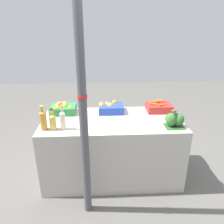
# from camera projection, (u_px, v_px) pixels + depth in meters

# --- Properties ---
(ground_plane) EXTENTS (10.00, 10.00, 0.00)m
(ground_plane) POSITION_uv_depth(u_px,v_px,m) (112.00, 173.00, 3.08)
(ground_plane) COLOR #605E59
(market_table) EXTENTS (1.76, 0.84, 0.84)m
(market_table) POSITION_uv_depth(u_px,v_px,m) (112.00, 148.00, 2.92)
(market_table) COLOR #B7B2A8
(market_table) RESTS_ON ground_plane
(support_pole) EXTENTS (0.09, 0.09, 2.63)m
(support_pole) POSITION_uv_depth(u_px,v_px,m) (82.00, 100.00, 1.99)
(support_pole) COLOR #4C4C51
(support_pole) RESTS_ON ground_plane
(apple_crate) EXTENTS (0.33, 0.27, 0.14)m
(apple_crate) POSITION_uv_depth(u_px,v_px,m) (63.00, 108.00, 2.94)
(apple_crate) COLOR #2D8442
(apple_crate) RESTS_ON market_table
(orange_crate) EXTENTS (0.33, 0.27, 0.14)m
(orange_crate) POSITION_uv_depth(u_px,v_px,m) (110.00, 108.00, 2.97)
(orange_crate) COLOR #2847B7
(orange_crate) RESTS_ON market_table
(carrot_crate) EXTENTS (0.33, 0.27, 0.14)m
(carrot_crate) POSITION_uv_depth(u_px,v_px,m) (159.00, 107.00, 3.00)
(carrot_crate) COLOR red
(carrot_crate) RESTS_ON market_table
(broccoli_pile) EXTENTS (0.22, 0.20, 0.17)m
(broccoli_pile) POSITION_uv_depth(u_px,v_px,m) (174.00, 119.00, 2.55)
(broccoli_pile) COLOR #2D602D
(broccoli_pile) RESTS_ON market_table
(juice_bottle_amber) EXTENTS (0.07, 0.07, 0.29)m
(juice_bottle_amber) POSITION_uv_depth(u_px,v_px,m) (43.00, 120.00, 2.45)
(juice_bottle_amber) COLOR gold
(juice_bottle_amber) RESTS_ON market_table
(juice_bottle_golden) EXTENTS (0.07, 0.07, 0.26)m
(juice_bottle_golden) POSITION_uv_depth(u_px,v_px,m) (53.00, 121.00, 2.46)
(juice_bottle_golden) COLOR gold
(juice_bottle_golden) RESTS_ON market_table
(juice_bottle_cloudy) EXTENTS (0.06, 0.06, 0.29)m
(juice_bottle_cloudy) POSITION_uv_depth(u_px,v_px,m) (63.00, 119.00, 2.46)
(juice_bottle_cloudy) COLOR beige
(juice_bottle_cloudy) RESTS_ON market_table
(sparrow_bird) EXTENTS (0.11, 0.10, 0.05)m
(sparrow_bird) POSITION_uv_depth(u_px,v_px,m) (174.00, 111.00, 2.49)
(sparrow_bird) COLOR #4C3D2D
(sparrow_bird) RESTS_ON broccoli_pile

